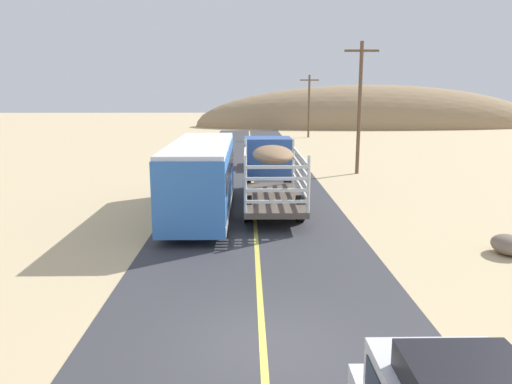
% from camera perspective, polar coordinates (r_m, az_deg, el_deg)
% --- Properties ---
extents(ground_plane, '(240.00, 240.00, 0.00)m').
position_cam_1_polar(ground_plane, '(11.15, 0.79, -17.22)').
color(ground_plane, '#CCB284').
extents(road_surface, '(8.00, 120.00, 0.02)m').
position_cam_1_polar(road_surface, '(11.15, 0.79, -17.18)').
color(road_surface, '#38383D').
rests_on(road_surface, ground).
extents(road_centre_line, '(0.16, 117.60, 0.00)m').
position_cam_1_polar(road_centre_line, '(11.14, 0.79, -17.12)').
color(road_centre_line, '#D8CC4C').
rests_on(road_centre_line, road_surface).
extents(livestock_truck, '(2.53, 9.70, 3.02)m').
position_cam_1_polar(livestock_truck, '(24.89, 1.55, 3.24)').
color(livestock_truck, '#3359A5').
rests_on(livestock_truck, road_surface).
extents(bus, '(2.54, 10.00, 3.21)m').
position_cam_1_polar(bus, '(21.70, -6.30, 1.84)').
color(bus, '#3872C6').
rests_on(bus, road_surface).
extents(car_far, '(1.80, 4.40, 1.46)m').
position_cam_1_polar(car_far, '(35.78, 0.77, 3.99)').
color(car_far, '#B2261E').
rests_on(car_far, road_surface).
extents(power_pole_mid, '(2.20, 0.24, 8.51)m').
position_cam_1_polar(power_pole_mid, '(33.30, 11.85, 9.86)').
color(power_pole_mid, brown).
rests_on(power_pole_mid, ground).
extents(power_pole_far, '(2.20, 0.24, 7.28)m').
position_cam_1_polar(power_pole_far, '(59.55, 6.12, 10.05)').
color(power_pole_far, brown).
rests_on(power_pole_far, ground).
extents(boulder_far_horizon, '(1.04, 1.32, 0.66)m').
position_cam_1_polar(boulder_far_horizon, '(18.70, 27.05, -5.41)').
color(boulder_far_horizon, '#756656').
rests_on(boulder_far_horizon, ground).
extents(distant_hill, '(54.22, 17.14, 12.81)m').
position_cam_1_polar(distant_hill, '(80.33, 12.84, 7.38)').
color(distant_hill, '#997C5A').
rests_on(distant_hill, ground).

